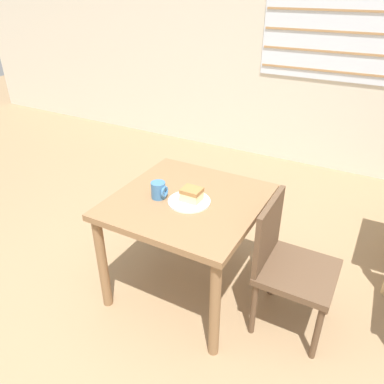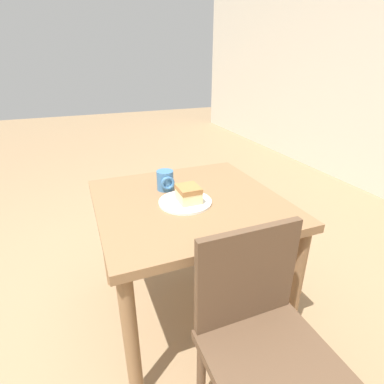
% 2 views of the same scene
% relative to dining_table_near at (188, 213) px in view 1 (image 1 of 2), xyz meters
% --- Properties ---
extents(ground_plane, '(14.00, 14.00, 0.00)m').
position_rel_dining_table_near_xyz_m(ground_plane, '(0.15, -0.60, -0.60)').
color(ground_plane, '#997A56').
extents(wall_back, '(10.00, 0.09, 2.80)m').
position_rel_dining_table_near_xyz_m(wall_back, '(0.16, 2.43, 0.80)').
color(wall_back, beige).
rests_on(wall_back, ground_plane).
extents(dining_table_near, '(0.87, 0.88, 0.71)m').
position_rel_dining_table_near_xyz_m(dining_table_near, '(0.00, 0.00, 0.00)').
color(dining_table_near, olive).
rests_on(dining_table_near, ground_plane).
extents(chair_near_window, '(0.42, 0.42, 0.82)m').
position_rel_dining_table_near_xyz_m(chair_near_window, '(0.64, 0.03, -0.15)').
color(chair_near_window, brown).
rests_on(chair_near_window, ground_plane).
extents(plate, '(0.25, 0.25, 0.01)m').
position_rel_dining_table_near_xyz_m(plate, '(0.03, -0.03, 0.11)').
color(plate, white).
rests_on(plate, dining_table_near).
extents(cake_slice, '(0.12, 0.10, 0.08)m').
position_rel_dining_table_near_xyz_m(cake_slice, '(0.04, -0.02, 0.15)').
color(cake_slice, beige).
rests_on(cake_slice, plate).
extents(coffee_mug, '(0.09, 0.09, 0.10)m').
position_rel_dining_table_near_xyz_m(coffee_mug, '(-0.16, -0.07, 0.16)').
color(coffee_mug, teal).
rests_on(coffee_mug, dining_table_near).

